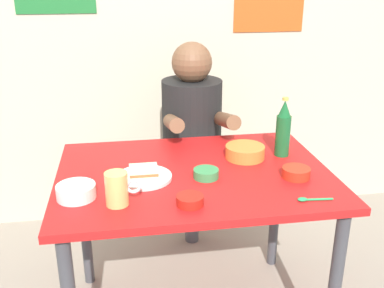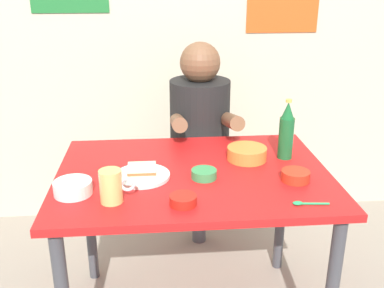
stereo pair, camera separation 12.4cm
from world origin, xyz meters
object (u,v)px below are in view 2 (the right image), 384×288
at_px(sandwich, 142,170).
at_px(beer_mug, 112,186).
at_px(beer_bottle, 286,132).
at_px(dip_bowl_green, 204,173).
at_px(person_seated, 200,119).
at_px(stool, 199,188).
at_px(dining_table, 193,192).
at_px(plate_orange, 142,176).

relative_size(sandwich, beer_mug, 0.87).
relative_size(beer_bottle, dip_bowl_green, 2.62).
height_order(beer_mug, dip_bowl_green, beer_mug).
relative_size(person_seated, sandwich, 6.54).
bearing_deg(beer_bottle, stool, 121.52).
relative_size(dining_table, sandwich, 10.00).
bearing_deg(beer_bottle, plate_orange, -166.26).
height_order(dining_table, dip_bowl_green, dip_bowl_green).
xyz_separation_m(plate_orange, beer_mug, (-0.10, -0.19, 0.05)).
distance_m(beer_mug, beer_bottle, 0.80).
bearing_deg(beer_mug, stool, 65.20).
xyz_separation_m(person_seated, beer_bottle, (0.32, -0.51, 0.09)).
height_order(plate_orange, sandwich, sandwich).
distance_m(dining_table, person_seated, 0.64).
bearing_deg(beer_bottle, sandwich, -166.26).
height_order(sandwich, beer_bottle, beer_bottle).
height_order(stool, dip_bowl_green, dip_bowl_green).
distance_m(stool, plate_orange, 0.83).
relative_size(plate_orange, beer_bottle, 0.84).
height_order(beer_bottle, dip_bowl_green, beer_bottle).
distance_m(plate_orange, dip_bowl_green, 0.24).
xyz_separation_m(stool, beer_mug, (-0.40, -0.86, 0.45)).
bearing_deg(stool, beer_bottle, -58.48).
distance_m(person_seated, beer_mug, 0.94).
xyz_separation_m(plate_orange, beer_bottle, (0.62, 0.15, 0.11)).
height_order(dining_table, person_seated, person_seated).
bearing_deg(plate_orange, beer_bottle, 13.74).
height_order(plate_orange, dip_bowl_green, dip_bowl_green).
height_order(stool, beer_mug, beer_mug).
relative_size(plate_orange, sandwich, 2.00).
xyz_separation_m(dining_table, beer_mug, (-0.31, -0.23, 0.15)).
height_order(dining_table, beer_bottle, beer_bottle).
bearing_deg(beer_mug, sandwich, 62.46).
bearing_deg(stool, dip_bowl_green, -94.56).
distance_m(stool, dip_bowl_green, 0.81).
bearing_deg(beer_bottle, dip_bowl_green, -154.61).
relative_size(beer_mug, dip_bowl_green, 1.26).
xyz_separation_m(sandwich, beer_mug, (-0.10, -0.19, 0.03)).
xyz_separation_m(plate_orange, sandwich, (0.00, 0.00, 0.02)).
relative_size(dining_table, person_seated, 1.53).
relative_size(dining_table, dip_bowl_green, 11.00).
bearing_deg(dip_bowl_green, beer_mug, -154.31).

